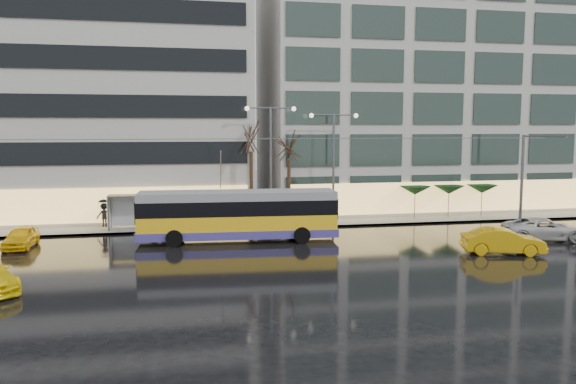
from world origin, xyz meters
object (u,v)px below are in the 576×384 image
object	(u,v)px
street_lamp_near	(271,148)
taxi_a	(21,237)
trolleybus	(238,217)
bus_shelter	(132,204)

from	to	relation	value
street_lamp_near	taxi_a	size ratio (longest dim) A/B	2.30
street_lamp_near	taxi_a	bearing A→B (deg)	-162.95
trolleybus	bus_shelter	distance (m)	9.10
bus_shelter	taxi_a	world-z (taller)	bus_shelter
street_lamp_near	taxi_a	xyz separation A→B (m)	(-16.84, -5.17, -5.32)
bus_shelter	taxi_a	distance (m)	8.30
trolleybus	taxi_a	world-z (taller)	trolleybus
bus_shelter	taxi_a	xyz separation A→B (m)	(-6.46, -5.05, -1.29)
trolleybus	taxi_a	distance (m)	13.72
street_lamp_near	taxi_a	world-z (taller)	street_lamp_near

